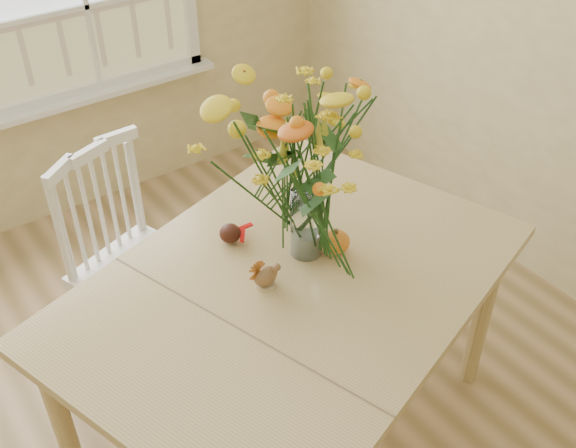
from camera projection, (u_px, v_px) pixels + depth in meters
dining_table at (291, 299)px, 2.31m from camera, size 1.81×1.52×0.83m
windsor_chair at (124, 250)px, 2.80m from camera, size 0.58×0.57×0.99m
flower_vase at (308, 160)px, 2.13m from camera, size 0.53×0.53×0.63m
pumpkin at (336, 243)px, 2.34m from camera, size 0.10×0.10×0.08m
turkey_figurine at (265, 276)px, 2.20m from camera, size 0.09×0.07×0.11m
dark_gourd at (230, 234)px, 2.39m from camera, size 0.13×0.09×0.07m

